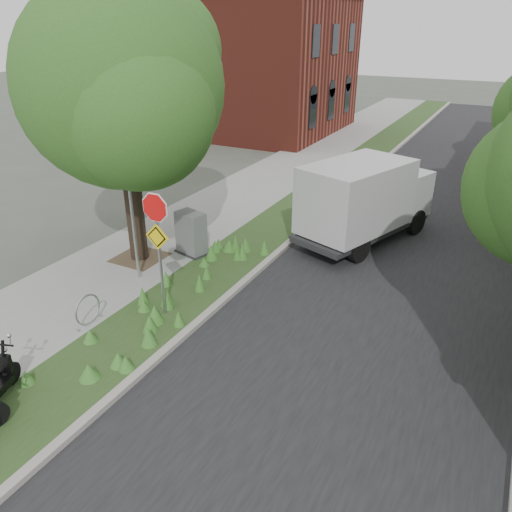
# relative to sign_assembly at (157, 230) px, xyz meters

# --- Properties ---
(ground) EXTENTS (120.00, 120.00, 0.00)m
(ground) POSITION_rel_sign_assembly_xyz_m (1.40, -0.58, -2.33)
(ground) COLOR #4C5147
(ground) RESTS_ON ground
(sidewalk_near) EXTENTS (3.50, 60.00, 0.12)m
(sidewalk_near) POSITION_rel_sign_assembly_xyz_m (-2.85, 9.42, -2.27)
(sidewalk_near) COLOR gray
(sidewalk_near) RESTS_ON ground
(verge) EXTENTS (2.00, 60.00, 0.12)m
(verge) POSITION_rel_sign_assembly_xyz_m (-0.10, 9.42, -2.27)
(verge) COLOR #283F1B
(verge) RESTS_ON ground
(kerb_near) EXTENTS (0.20, 60.00, 0.13)m
(kerb_near) POSITION_rel_sign_assembly_xyz_m (0.90, 9.42, -2.26)
(kerb_near) COLOR #9E9991
(kerb_near) RESTS_ON ground
(road) EXTENTS (7.00, 60.00, 0.01)m
(road) POSITION_rel_sign_assembly_xyz_m (4.40, 9.42, -2.32)
(road) COLOR black
(road) RESTS_ON ground
(street_tree_main) EXTENTS (6.21, 5.54, 7.66)m
(street_tree_main) POSITION_rel_sign_assembly_xyz_m (-2.68, 2.28, 2.48)
(street_tree_main) COLOR black
(street_tree_main) RESTS_ON ground
(bare_post) EXTENTS (0.08, 0.08, 4.00)m
(bare_post) POSITION_rel_sign_assembly_xyz_m (-1.80, 1.22, -0.21)
(bare_post) COLOR #A5A8AD
(bare_post) RESTS_ON ground
(bike_hoop) EXTENTS (0.06, 0.78, 0.77)m
(bike_hoop) POSITION_rel_sign_assembly_xyz_m (-1.30, -1.18, -1.83)
(bike_hoop) COLOR #A5A8AD
(bike_hoop) RESTS_ON ground
(sign_assembly) EXTENTS (0.94, 0.08, 3.22)m
(sign_assembly) POSITION_rel_sign_assembly_xyz_m (0.00, 0.00, 0.00)
(sign_assembly) COLOR #A5A8AD
(sign_assembly) RESTS_ON ground
(brick_building) EXTENTS (9.40, 10.40, 8.30)m
(brick_building) POSITION_rel_sign_assembly_xyz_m (-8.10, 21.42, 1.88)
(brick_building) COLOR maroon
(brick_building) RESTS_ON ground
(box_truck) EXTENTS (3.50, 5.42, 2.29)m
(box_truck) POSITION_rel_sign_assembly_xyz_m (2.86, 6.86, -0.83)
(box_truck) COLOR #262628
(box_truck) RESTS_ON ground
(utility_cabinet) EXTENTS (1.12, 0.88, 1.31)m
(utility_cabinet) POSITION_rel_sign_assembly_xyz_m (-1.40, 3.25, -1.58)
(utility_cabinet) COLOR #262628
(utility_cabinet) RESTS_ON ground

